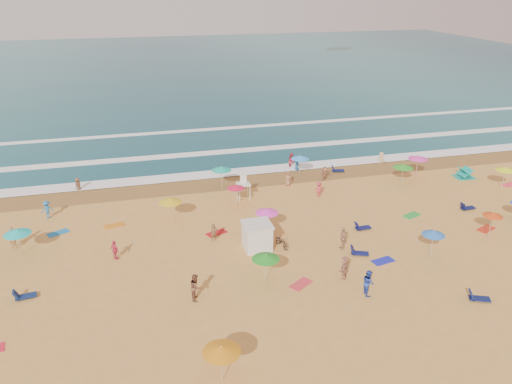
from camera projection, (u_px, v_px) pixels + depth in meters
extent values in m
plane|color=gold|center=(260.00, 239.00, 40.17)|extent=(220.00, 220.00, 0.00)
cube|color=#0C4756|center=(167.00, 69.00, 114.90)|extent=(220.00, 140.00, 0.18)
plane|color=olive|center=(229.00, 182.00, 51.29)|extent=(220.00, 220.00, 0.00)
cube|color=white|center=(224.00, 173.00, 53.48)|extent=(200.00, 2.20, 0.05)
cube|color=white|center=(213.00, 153.00, 59.71)|extent=(200.00, 1.60, 0.05)
cube|color=white|center=(201.00, 130.00, 68.60)|extent=(200.00, 1.20, 0.05)
cube|color=silver|center=(257.00, 237.00, 38.45)|extent=(2.00, 2.00, 2.00)
cube|color=silver|center=(257.00, 224.00, 38.03)|extent=(2.20, 2.20, 0.12)
imported|color=black|center=(282.00, 242.00, 38.83)|extent=(1.02, 1.83, 0.91)
cone|color=#15AD95|center=(221.00, 168.00, 48.73)|extent=(1.93, 1.93, 0.35)
cone|color=#17BCBA|center=(17.00, 232.00, 37.08)|extent=(1.98, 1.98, 0.35)
cone|color=gold|center=(170.00, 200.00, 42.25)|extent=(1.97, 1.97, 0.35)
cone|color=#F737C9|center=(267.00, 211.00, 40.30)|extent=(1.88, 1.88, 0.35)
cone|color=#EF35B0|center=(418.00, 157.00, 51.41)|extent=(1.99, 1.99, 0.35)
cone|color=#3595F0|center=(300.00, 157.00, 52.22)|extent=(1.89, 1.89, 0.35)
cone|color=yellow|center=(506.00, 169.00, 48.37)|extent=(1.85, 1.85, 0.35)
cone|color=green|center=(403.00, 166.00, 50.34)|extent=(2.05, 2.05, 0.35)
cone|color=red|center=(236.00, 186.00, 45.32)|extent=(1.60, 1.60, 0.35)
cone|color=#239322|center=(266.00, 257.00, 33.80)|extent=(1.91, 1.91, 0.35)
cone|color=orange|center=(222.00, 349.00, 25.27)|extent=(2.00, 2.00, 0.35)
cone|color=blue|center=(434.00, 233.00, 36.17)|extent=(1.66, 1.66, 0.35)
cone|color=#D34311|center=(493.00, 214.00, 39.36)|extent=(1.54, 1.54, 0.35)
cube|color=navy|center=(26.00, 296.00, 32.68)|extent=(1.37, 0.74, 0.34)
cube|color=#0F144D|center=(363.00, 228.00, 41.62)|extent=(1.32, 0.60, 0.34)
cube|color=#0E184A|center=(480.00, 299.00, 32.43)|extent=(1.42, 1.02, 0.34)
cube|color=#101550|center=(360.00, 253.00, 37.78)|extent=(1.42, 1.01, 0.34)
cube|color=#0E1446|center=(468.00, 208.00, 45.21)|extent=(1.33, 0.63, 0.34)
cube|color=#0E1749|center=(338.00, 170.00, 53.99)|extent=(1.39, 0.81, 0.34)
cube|color=#1C6DAF|center=(58.00, 233.00, 41.11)|extent=(1.91, 1.55, 0.03)
cube|color=orange|center=(115.00, 225.00, 42.34)|extent=(1.85, 1.21, 0.03)
cube|color=#D7323C|center=(301.00, 284.00, 34.24)|extent=(1.89, 1.66, 0.03)
cube|color=#AF1518|center=(217.00, 233.00, 41.09)|extent=(1.90, 1.43, 0.03)
cube|color=#1C22AF|center=(383.00, 261.00, 37.04)|extent=(1.84, 1.20, 0.03)
cube|color=green|center=(412.00, 215.00, 44.15)|extent=(1.90, 1.43, 0.03)
cube|color=red|center=(486.00, 229.00, 41.75)|extent=(1.90, 1.44, 0.03)
cube|color=#F5394A|center=(510.00, 185.00, 50.70)|extent=(1.86, 1.25, 0.03)
imported|color=#9F6749|center=(288.00, 178.00, 50.26)|extent=(0.89, 0.82, 1.52)
imported|color=#2570AF|center=(47.00, 210.00, 43.39)|extent=(1.19, 0.91, 1.62)
imported|color=tan|center=(344.00, 267.00, 34.63)|extent=(1.29, 1.60, 1.71)
imported|color=#C23042|center=(319.00, 189.00, 47.66)|extent=(1.12, 0.90, 1.51)
imported|color=brown|center=(78.00, 185.00, 49.15)|extent=(0.83, 0.92, 1.59)
imported|color=#B47553|center=(325.00, 173.00, 51.55)|extent=(1.45, 0.91, 1.50)
imported|color=#BD2F45|center=(292.00, 161.00, 55.18)|extent=(1.02, 1.13, 1.88)
imported|color=brown|center=(196.00, 287.00, 32.35)|extent=(0.86, 1.01, 1.84)
imported|color=#2465A8|center=(297.00, 166.00, 54.16)|extent=(0.64, 0.66, 1.52)
imported|color=#DFAE75|center=(381.00, 159.00, 56.44)|extent=(1.01, 1.15, 1.55)
imported|color=brown|center=(214.00, 232.00, 39.61)|extent=(0.61, 0.46, 1.50)
imported|color=#2642B4|center=(368.00, 282.00, 32.85)|extent=(0.75, 0.93, 1.81)
imported|color=#D9365A|center=(115.00, 250.00, 37.01)|extent=(0.83, 0.96, 1.55)
imported|color=tan|center=(343.00, 238.00, 38.42)|extent=(0.58, 1.12, 1.84)
imported|color=#A8824D|center=(12.00, 238.00, 38.46)|extent=(0.80, 0.76, 1.83)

